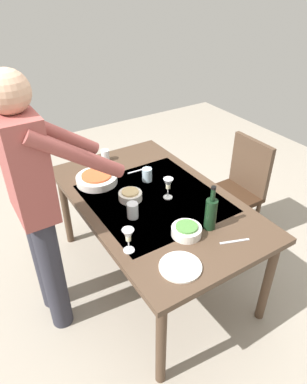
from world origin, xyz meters
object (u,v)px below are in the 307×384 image
at_px(wine_glass_left, 128,236).
at_px(side_bowl_salad, 186,230).
at_px(water_cup_far_left, 147,175).
at_px(chair_near, 239,185).
at_px(serving_bowl_pasta, 97,179).
at_px(water_cup_near_left, 133,210).
at_px(wine_bottle, 211,213).
at_px(wine_glass_right, 168,185).
at_px(dinner_plate_near, 180,267).
at_px(water_cup_near_right, 105,155).
at_px(dining_table, 154,206).
at_px(person_server, 36,199).
at_px(side_bowl_bread, 130,195).

height_order(wine_glass_left, side_bowl_salad, wine_glass_left).
xyz_separation_m(wine_glass_left, water_cup_far_left, (0.59, -0.48, -0.05)).
height_order(chair_near, serving_bowl_pasta, chair_near).
bearing_deg(serving_bowl_pasta, water_cup_near_left, -177.88).
bearing_deg(wine_glass_left, wine_bottle, -99.20).
xyz_separation_m(wine_bottle, water_cup_near_left, (0.34, 0.34, -0.06)).
relative_size(wine_glass_right, serving_bowl_pasta, 0.50).
bearing_deg(dinner_plate_near, chair_near, -59.07).
bearing_deg(chair_near, water_cup_near_right, 54.57).
xyz_separation_m(wine_glass_right, serving_bowl_pasta, (0.44, 0.33, -0.07)).
height_order(wine_bottle, side_bowl_salad, wine_bottle).
bearing_deg(wine_glass_left, side_bowl_salad, -99.94).
bearing_deg(dining_table, wine_glass_right, -118.46).
height_order(water_cup_near_left, serving_bowl_pasta, water_cup_near_left).
relative_size(water_cup_near_left, serving_bowl_pasta, 0.35).
height_order(person_server, wine_bottle, person_server).
relative_size(wine_glass_left, wine_glass_right, 1.00).
bearing_deg(water_cup_near_right, side_bowl_bread, 170.36).
relative_size(water_cup_near_right, side_bowl_salad, 0.51).
distance_m(wine_glass_right, water_cup_near_left, 0.32).
bearing_deg(dining_table, side_bowl_bread, 63.28).
xyz_separation_m(water_cup_far_left, dinner_plate_near, (-0.85, 0.31, -0.04)).
distance_m(person_server, water_cup_near_left, 0.58).
height_order(wine_glass_left, wine_glass_right, same).
height_order(dining_table, chair_near, chair_near).
bearing_deg(side_bowl_bread, dinner_plate_near, 172.97).
xyz_separation_m(chair_near, wine_glass_right, (-0.08, 0.78, 0.31)).
relative_size(wine_bottle, water_cup_near_left, 2.83).
distance_m(wine_glass_left, dinner_plate_near, 0.32).
xyz_separation_m(water_cup_near_left, water_cup_far_left, (0.33, -0.31, -0.00)).
bearing_deg(side_bowl_bread, wine_glass_right, -117.39).
distance_m(person_server, wine_glass_right, 0.85).
height_order(person_server, water_cup_near_right, person_server).
relative_size(dining_table, side_bowl_salad, 8.95).
xyz_separation_m(side_bowl_salad, dinner_plate_near, (-0.20, 0.19, -0.03)).
relative_size(person_server, serving_bowl_pasta, 5.63).
height_order(dining_table, water_cup_near_left, water_cup_near_left).
distance_m(water_cup_near_left, side_bowl_salad, 0.37).
bearing_deg(water_cup_near_right, wine_glass_left, 161.15).
bearing_deg(dinner_plate_near, serving_bowl_pasta, 0.88).
distance_m(wine_glass_left, water_cup_near_left, 0.31).
bearing_deg(chair_near, side_bowl_bread, 87.62).
bearing_deg(side_bowl_salad, side_bowl_bread, 11.33).
xyz_separation_m(serving_bowl_pasta, side_bowl_salad, (-0.82, -0.20, 0.00)).
bearing_deg(chair_near, dining_table, 91.93).
xyz_separation_m(person_server, water_cup_far_left, (0.15, -0.83, -0.18)).
relative_size(wine_bottle, water_cup_far_left, 2.97).
xyz_separation_m(wine_bottle, water_cup_near_right, (1.12, 0.16, -0.06)).
bearing_deg(side_bowl_salad, wine_glass_right, -18.51).
height_order(wine_glass_right, serving_bowl_pasta, wine_glass_right).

